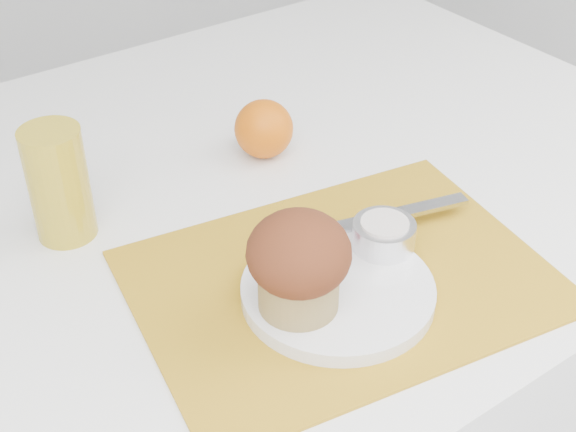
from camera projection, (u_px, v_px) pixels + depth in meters
table at (223, 413)px, 1.12m from camera, size 1.20×0.80×0.75m
placemat at (342, 280)px, 0.77m from camera, size 0.43×0.35×0.00m
plate at (338, 291)px, 0.75m from camera, size 0.22×0.22×0.01m
ramekin at (384, 235)px, 0.78m from camera, size 0.08×0.08×0.03m
cream at (385, 224)px, 0.78m from camera, size 0.06×0.06×0.01m
raspberry_near at (313, 244)px, 0.78m from camera, size 0.02×0.02×0.02m
raspberry_far at (326, 240)px, 0.78m from camera, size 0.02×0.02×0.02m
butter_knife at (377, 219)px, 0.82m from camera, size 0.20×0.07×0.01m
orange at (264, 129)px, 0.94m from camera, size 0.07×0.07×0.07m
juice_glass at (59, 184)px, 0.80m from camera, size 0.06×0.06×0.12m
muffin at (299, 262)px, 0.69m from camera, size 0.09×0.09×0.10m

